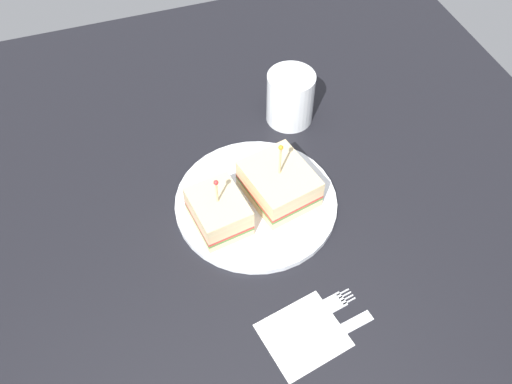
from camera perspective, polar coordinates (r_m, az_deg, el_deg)
ground_plane at (r=83.15cm, az=0.00°, el=-1.71°), size 108.50×108.50×2.00cm
plate at (r=81.95cm, az=0.00°, el=-1.08°), size 24.29×24.29×1.00cm
sandwich_half_front at (r=80.49cm, az=2.36°, el=1.00°), size 11.95×10.82×10.67cm
sandwich_half_back at (r=77.35cm, az=-3.93°, el=-2.06°), size 9.54×8.19×9.37cm
drink_glass at (r=92.15cm, az=3.59°, el=9.64°), size 7.90×7.90×9.06cm
napkin at (r=71.94cm, az=4.97°, el=-14.66°), size 10.61×11.38×0.15cm
fork at (r=73.58cm, az=6.92°, el=-12.07°), size 3.40×12.60×0.35cm
knife at (r=72.32cm, az=8.17°, el=-14.47°), size 3.19×13.10×0.35cm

